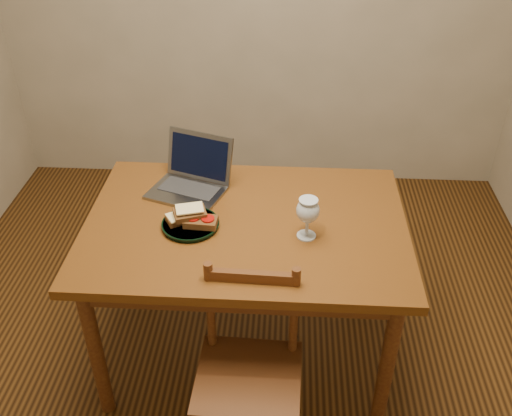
# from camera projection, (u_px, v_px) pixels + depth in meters

# --- Properties ---
(floor) EXTENTS (3.20, 3.20, 0.02)m
(floor) POSITION_uv_depth(u_px,v_px,m) (240.00, 348.00, 2.73)
(floor) COLOR black
(floor) RESTS_ON ground
(table) EXTENTS (1.30, 0.90, 0.74)m
(table) POSITION_uv_depth(u_px,v_px,m) (246.00, 239.00, 2.35)
(table) COLOR #4C270C
(table) RESTS_ON floor
(chair) EXTENTS (0.39, 0.38, 0.41)m
(chair) POSITION_uv_depth(u_px,v_px,m) (249.00, 365.00, 2.08)
(chair) COLOR #3C1A0C
(chair) RESTS_ON floor
(plate) EXTENTS (0.23, 0.23, 0.02)m
(plate) POSITION_uv_depth(u_px,v_px,m) (191.00, 225.00, 2.27)
(plate) COLOR black
(plate) RESTS_ON table
(sandwich_cheese) EXTENTS (0.13, 0.11, 0.03)m
(sandwich_cheese) POSITION_uv_depth(u_px,v_px,m) (181.00, 217.00, 2.27)
(sandwich_cheese) COLOR #381E0C
(sandwich_cheese) RESTS_ON plate
(sandwich_tomato) EXTENTS (0.13, 0.08, 0.04)m
(sandwich_tomato) POSITION_uv_depth(u_px,v_px,m) (201.00, 221.00, 2.24)
(sandwich_tomato) COLOR #381E0C
(sandwich_tomato) RESTS_ON plate
(sandwich_top) EXTENTS (0.14, 0.11, 0.04)m
(sandwich_top) POSITION_uv_depth(u_px,v_px,m) (190.00, 212.00, 2.24)
(sandwich_top) COLOR #381E0C
(sandwich_top) RESTS_ON plate
(milk_glass) EXTENTS (0.09, 0.09, 0.17)m
(milk_glass) POSITION_uv_depth(u_px,v_px,m) (307.00, 218.00, 2.18)
(milk_glass) COLOR white
(milk_glass) RESTS_ON table
(laptop) EXTENTS (0.38, 0.37, 0.22)m
(laptop) POSITION_uv_depth(u_px,v_px,m) (193.00, 175.00, 2.49)
(laptop) COLOR slate
(laptop) RESTS_ON table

